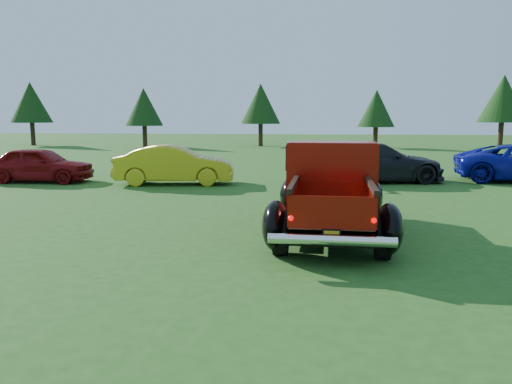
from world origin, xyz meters
name	(u,v)px	position (x,y,z in m)	size (l,w,h in m)	color
ground	(243,238)	(0.00, 0.00, 0.00)	(120.00, 120.00, 0.00)	#235117
tree_far_west	(31,103)	(-22.00, 30.00, 3.52)	(3.33, 3.33, 5.20)	#332114
tree_west	(144,107)	(-12.00, 29.00, 3.11)	(2.94, 2.94, 4.60)	#332114
tree_mid_left	(261,104)	(-3.00, 31.00, 3.38)	(3.20, 3.20, 5.00)	#332114
tree_mid_right	(376,109)	(6.00, 30.00, 2.97)	(2.82, 2.82, 4.40)	#332114
tree_east	(503,99)	(15.00, 29.50, 3.66)	(3.46, 3.46, 5.40)	#332114
pickup_truck	(331,189)	(1.70, 0.85, 0.87)	(2.45, 5.02, 1.84)	black
show_car_red	(40,164)	(-8.50, 7.55, 0.64)	(1.50, 3.73, 1.27)	maroon
show_car_yellow	(175,165)	(-3.50, 7.54, 0.68)	(1.43, 4.11, 1.35)	gold
show_car_grey	(374,162)	(3.50, 8.99, 0.72)	(2.02, 4.98, 1.44)	black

